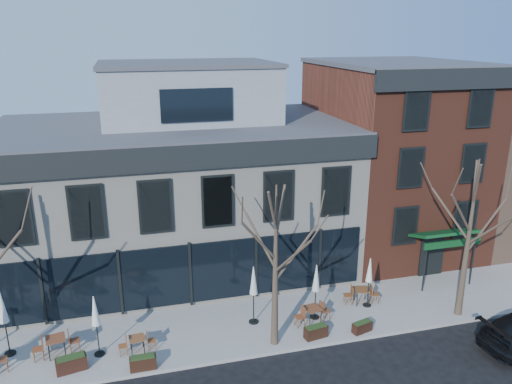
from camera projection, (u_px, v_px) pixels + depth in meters
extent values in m
plane|color=black|center=(192.00, 309.00, 24.10)|extent=(120.00, 120.00, 0.00)
cube|color=gray|center=(269.00, 322.00, 22.89)|extent=(33.50, 4.70, 0.15)
cube|color=beige|center=(176.00, 199.00, 27.47)|extent=(18.00, 10.00, 8.00)
cube|color=#47474C|center=(172.00, 126.00, 26.23)|extent=(18.30, 10.30, 0.30)
cube|color=black|center=(185.00, 158.00, 21.68)|extent=(18.30, 0.25, 1.10)
cube|color=black|center=(190.00, 274.00, 23.46)|extent=(17.20, 0.12, 3.00)
cube|color=gray|center=(188.00, 93.00, 26.92)|extent=(9.00, 6.50, 3.00)
cube|color=brown|center=(391.00, 158.00, 30.19)|extent=(8.00, 10.00, 11.00)
cube|color=#47474C|center=(399.00, 63.00, 28.49)|extent=(8.20, 10.20, 0.25)
cube|color=black|center=(453.00, 79.00, 23.92)|extent=(8.20, 0.25, 1.00)
cube|color=#0D3D19|center=(444.00, 233.00, 25.61)|extent=(3.20, 1.66, 0.67)
cube|color=black|center=(431.00, 256.00, 26.85)|extent=(1.40, 0.10, 2.50)
cone|color=#382B21|center=(275.00, 268.00, 20.12)|extent=(0.34, 0.34, 7.04)
cylinder|color=#382B21|center=(297.00, 252.00, 20.35)|extent=(2.00, 0.46, 2.21)
cylinder|color=#382B21|center=(260.00, 240.00, 20.53)|extent=(0.93, 1.84, 1.91)
cylinder|color=#382B21|center=(259.00, 241.00, 19.27)|extent=(1.61, 0.68, 1.97)
cylinder|color=#382B21|center=(292.00, 257.00, 19.17)|extent=(0.93, 1.83, 2.03)
cone|color=#382B21|center=(468.00, 240.00, 22.25)|extent=(0.34, 0.34, 7.48)
cylinder|color=#382B21|center=(486.00, 226.00, 22.50)|extent=(2.12, 0.48, 2.35)
cylinder|color=#382B21|center=(450.00, 214.00, 22.69)|extent=(0.98, 1.94, 2.03)
cylinder|color=#382B21|center=(461.00, 213.00, 21.34)|extent=(1.71, 0.71, 2.09)
cylinder|color=#382B21|center=(493.00, 228.00, 21.25)|extent=(0.98, 1.94, 2.16)
cube|color=brown|center=(55.00, 339.00, 20.18)|extent=(0.86, 0.86, 0.04)
cylinder|color=black|center=(49.00, 353.00, 19.92)|extent=(0.04, 0.04, 0.77)
cylinder|color=black|center=(65.00, 349.00, 20.16)|extent=(0.04, 0.04, 0.77)
cylinder|color=black|center=(48.00, 345.00, 20.44)|extent=(0.04, 0.04, 0.77)
cylinder|color=black|center=(64.00, 341.00, 20.67)|extent=(0.04, 0.04, 0.77)
cube|color=brown|center=(137.00, 338.00, 20.43)|extent=(0.66, 0.66, 0.04)
cylinder|color=black|center=(132.00, 350.00, 20.23)|extent=(0.04, 0.04, 0.64)
cylinder|color=black|center=(144.00, 347.00, 20.38)|extent=(0.04, 0.04, 0.64)
cylinder|color=black|center=(131.00, 343.00, 20.68)|extent=(0.04, 0.04, 0.64)
cylinder|color=black|center=(143.00, 340.00, 20.83)|extent=(0.04, 0.04, 0.64)
cube|color=brown|center=(313.00, 308.00, 22.46)|extent=(0.81, 0.81, 0.04)
cylinder|color=black|center=(310.00, 320.00, 22.22)|extent=(0.04, 0.04, 0.73)
cylinder|color=black|center=(321.00, 317.00, 22.44)|extent=(0.04, 0.04, 0.73)
cylinder|color=black|center=(304.00, 314.00, 22.72)|extent=(0.04, 0.04, 0.73)
cylinder|color=black|center=(315.00, 311.00, 22.93)|extent=(0.04, 0.04, 0.73)
cube|color=brown|center=(362.00, 289.00, 24.11)|extent=(0.82, 0.82, 0.04)
cylinder|color=black|center=(357.00, 299.00, 23.93)|extent=(0.04, 0.04, 0.72)
cylinder|color=black|center=(369.00, 299.00, 23.98)|extent=(0.04, 0.04, 0.72)
cylinder|color=black|center=(354.00, 294.00, 24.47)|extent=(0.04, 0.04, 0.72)
cylinder|color=black|center=(365.00, 293.00, 24.51)|extent=(0.04, 0.04, 0.72)
cylinder|color=black|center=(10.00, 353.00, 20.46)|extent=(0.46, 0.46, 0.06)
cylinder|color=black|center=(6.00, 330.00, 20.12)|extent=(0.05, 0.05, 2.30)
cone|color=silver|center=(2.00, 307.00, 19.80)|extent=(0.38, 0.38, 1.36)
cylinder|color=black|center=(100.00, 354.00, 20.44)|extent=(0.43, 0.43, 0.06)
cylinder|color=black|center=(97.00, 332.00, 20.12)|extent=(0.05, 0.05, 2.15)
cone|color=silver|center=(95.00, 311.00, 19.82)|extent=(0.35, 0.35, 1.27)
cylinder|color=black|center=(254.00, 322.00, 22.70)|extent=(0.45, 0.45, 0.06)
cylinder|color=black|center=(254.00, 301.00, 22.36)|extent=(0.05, 0.05, 2.24)
cone|color=beige|center=(254.00, 280.00, 22.05)|extent=(0.37, 0.37, 1.32)
cylinder|color=black|center=(315.00, 317.00, 23.06)|extent=(0.43, 0.43, 0.06)
cylinder|color=black|center=(315.00, 297.00, 22.74)|extent=(0.05, 0.05, 2.15)
cone|color=silver|center=(316.00, 278.00, 22.44)|extent=(0.35, 0.35, 1.27)
cylinder|color=black|center=(367.00, 305.00, 24.08)|extent=(0.40, 0.40, 0.05)
cylinder|color=black|center=(368.00, 287.00, 23.78)|extent=(0.05, 0.05, 2.01)
cone|color=silver|center=(370.00, 270.00, 23.50)|extent=(0.33, 0.33, 1.19)
cube|color=black|center=(71.00, 364.00, 19.40)|extent=(1.22, 0.68, 0.57)
cube|color=#1E3314|center=(70.00, 357.00, 19.30)|extent=(1.09, 0.57, 0.09)
cube|color=black|center=(143.00, 363.00, 19.51)|extent=(1.03, 0.41, 0.51)
cube|color=#1E3314|center=(143.00, 357.00, 19.42)|extent=(0.92, 0.33, 0.08)
cube|color=black|center=(316.00, 332.00, 21.52)|extent=(1.08, 0.57, 0.51)
cube|color=#1E3314|center=(316.00, 326.00, 21.44)|extent=(0.96, 0.47, 0.08)
cube|color=black|center=(362.00, 327.00, 21.93)|extent=(0.97, 0.59, 0.45)
cube|color=#1E3314|center=(362.00, 322.00, 21.86)|extent=(0.86, 0.49, 0.07)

